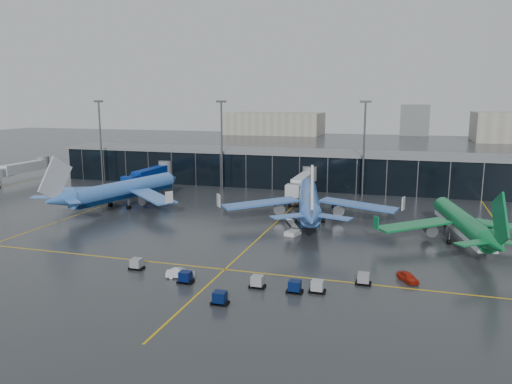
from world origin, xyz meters
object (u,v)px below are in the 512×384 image
(airliner_arkefly, at_px, (125,179))
(service_van_white, at_px, (180,273))
(airliner_klm_near, at_px, (309,189))
(mobile_airstair, at_px, (293,231))
(baggage_carts, at_px, (252,282))
(service_van_red, at_px, (408,277))
(airliner_aer_lingus, at_px, (463,210))

(airliner_arkefly, distance_m, service_van_white, 54.15)
(airliner_klm_near, relative_size, mobile_airstair, 12.24)
(mobile_airstair, bearing_deg, airliner_arkefly, 178.31)
(airliner_arkefly, relative_size, baggage_carts, 1.21)
(baggage_carts, bearing_deg, service_van_red, 22.44)
(airliner_arkefly, bearing_deg, service_van_red, -13.87)
(service_van_red, xyz_separation_m, service_van_white, (-31.98, -8.06, 0.02))
(service_van_white, bearing_deg, service_van_red, -92.85)
(airliner_arkefly, xyz_separation_m, airliner_aer_lingus, (75.64, -9.22, -0.80))
(airliner_aer_lingus, relative_size, baggage_carts, 1.06)
(airliner_arkefly, distance_m, baggage_carts, 62.19)
(service_van_red, height_order, service_van_white, service_van_white)
(airliner_aer_lingus, bearing_deg, airliner_arkefly, 162.29)
(mobile_airstair, distance_m, service_van_red, 29.09)
(baggage_carts, bearing_deg, mobile_airstair, 91.12)
(service_van_white, bearing_deg, baggage_carts, -109.80)
(mobile_airstair, xyz_separation_m, service_van_white, (-10.60, -27.78, -0.07))
(airliner_klm_near, xyz_separation_m, airliner_aer_lingus, (30.16, -8.64, -0.97))
(airliner_klm_near, distance_m, service_van_red, 39.36)
(service_van_red, bearing_deg, service_van_white, 161.05)
(airliner_klm_near, distance_m, baggage_carts, 41.86)
(airliner_klm_near, distance_m, mobile_airstair, 14.46)
(airliner_klm_near, height_order, mobile_airstair, airliner_klm_near)
(airliner_klm_near, distance_m, service_van_white, 42.81)
(baggage_carts, relative_size, mobile_airstair, 9.89)
(baggage_carts, bearing_deg, airliner_klm_near, 90.00)
(airliner_klm_near, bearing_deg, service_van_white, -117.28)
(airliner_aer_lingus, bearing_deg, mobile_airstair, 177.48)
(airliner_klm_near, height_order, service_van_white, airliner_klm_near)
(mobile_airstair, bearing_deg, service_van_white, -95.65)
(baggage_carts, distance_m, service_van_red, 22.54)
(mobile_airstair, height_order, service_van_red, mobile_airstair)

